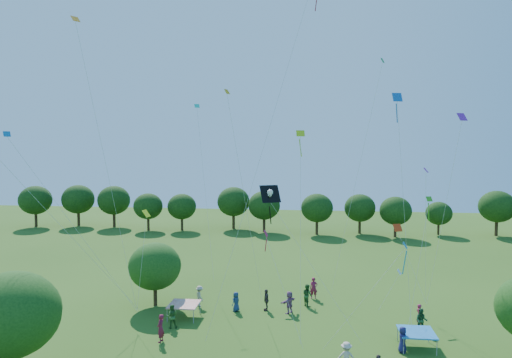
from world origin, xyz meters
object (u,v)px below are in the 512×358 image
(near_tree_north, at_px, (155,266))
(tent_red_stripe, at_px, (184,304))
(near_tree_west, at_px, (12,315))
(red_high_kite, at_px, (298,34))
(tent_blue, at_px, (417,332))
(pirate_kite, at_px, (271,195))

(near_tree_north, height_order, tent_red_stripe, near_tree_north)
(near_tree_west, bearing_deg, red_high_kite, 32.26)
(tent_blue, xyz_separation_m, red_high_kite, (-7.78, 1.74, 19.51))
(tent_blue, distance_m, pirate_kite, 12.88)
(near_tree_north, height_order, red_high_kite, red_high_kite)
(tent_red_stripe, bearing_deg, near_tree_north, 142.43)
(near_tree_west, relative_size, red_high_kite, 0.25)
(near_tree_west, xyz_separation_m, near_tree_north, (3.21, 13.29, -0.78))
(red_high_kite, bearing_deg, near_tree_west, -147.74)
(tent_blue, bearing_deg, tent_red_stripe, 168.61)
(tent_red_stripe, height_order, red_high_kite, red_high_kite)
(tent_blue, relative_size, pirate_kite, 0.24)
(near_tree_north, relative_size, tent_red_stripe, 2.35)
(tent_blue, xyz_separation_m, pirate_kite, (-9.35, -0.72, 8.82))
(tent_red_stripe, xyz_separation_m, tent_blue, (16.33, -3.29, 0.00))
(near_tree_west, distance_m, tent_red_stripe, 12.95)
(near_tree_west, height_order, tent_blue, near_tree_west)
(tent_red_stripe, xyz_separation_m, red_high_kite, (8.55, -1.55, 19.51))
(tent_red_stripe, distance_m, tent_blue, 16.66)
(tent_red_stripe, bearing_deg, near_tree_west, -119.95)
(pirate_kite, bearing_deg, tent_blue, 4.38)
(pirate_kite, bearing_deg, tent_red_stripe, 150.14)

